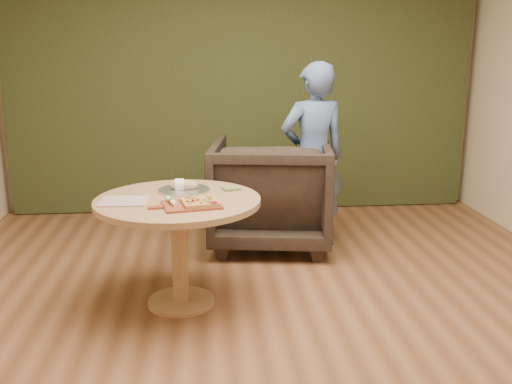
{
  "coord_description": "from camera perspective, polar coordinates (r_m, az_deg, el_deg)",
  "views": [
    {
      "loc": [
        -0.39,
        -3.1,
        1.72
      ],
      "look_at": [
        -0.09,
        0.25,
        0.86
      ],
      "focal_mm": 40.0,
      "sensor_mm": 36.0,
      "label": 1
    }
  ],
  "objects": [
    {
      "name": "pedestal_table",
      "position": [
        3.82,
        -7.77,
        -2.68
      ],
      "size": [
        1.09,
        1.09,
        0.75
      ],
      "rotation": [
        0.0,
        0.0,
        -0.11
      ],
      "color": "tan",
      "rests_on": "ground"
    },
    {
      "name": "person_standing",
      "position": [
        4.92,
        5.71,
        3.55
      ],
      "size": [
        0.65,
        0.5,
        1.6
      ],
      "primitive_type": "imported",
      "rotation": [
        0.0,
        0.0,
        3.36
      ],
      "color": "#4A6490",
      "rests_on": "ground"
    },
    {
      "name": "pizza_paddle",
      "position": [
        3.59,
        -6.64,
        -1.29
      ],
      "size": [
        0.47,
        0.34,
        0.01
      ],
      "rotation": [
        0.0,
        0.0,
        0.2
      ],
      "color": "brown",
      "rests_on": "pedestal_table"
    },
    {
      "name": "newspaper",
      "position": [
        3.75,
        -13.05,
        -0.9
      ],
      "size": [
        0.31,
        0.26,
        0.01
      ],
      "primitive_type": "cube",
      "rotation": [
        0.0,
        0.0,
        -0.05
      ],
      "color": "silver",
      "rests_on": "pedestal_table"
    },
    {
      "name": "armchair",
      "position": [
        4.98,
        1.48,
        0.46
      ],
      "size": [
        1.14,
        1.08,
        1.04
      ],
      "primitive_type": "imported",
      "rotation": [
        0.0,
        0.0,
        3.0
      ],
      "color": "black",
      "rests_on": "ground"
    },
    {
      "name": "cutlery_roll",
      "position": [
        3.6,
        -8.45,
        -0.91
      ],
      "size": [
        0.09,
        0.19,
        0.03
      ],
      "rotation": [
        0.0,
        0.0,
        0.35
      ],
      "color": "white",
      "rests_on": "pizza_paddle"
    },
    {
      "name": "curtain",
      "position": [
        6.02,
        -1.44,
        11.35
      ],
      "size": [
        4.8,
        0.14,
        2.78
      ],
      "primitive_type": "cube",
      "color": "#283216",
      "rests_on": "ground"
    },
    {
      "name": "room_shell",
      "position": [
        3.14,
        2.07,
        8.5
      ],
      "size": [
        5.04,
        6.04,
        2.84
      ],
      "color": "brown",
      "rests_on": "ground"
    },
    {
      "name": "bread_roll",
      "position": [
        3.95,
        -7.35,
        0.69
      ],
      "size": [
        0.19,
        0.09,
        0.09
      ],
      "color": "tan",
      "rests_on": "serving_tray"
    },
    {
      "name": "serving_tray",
      "position": [
        3.96,
        -7.2,
        0.19
      ],
      "size": [
        0.36,
        0.36,
        0.02
      ],
      "color": "silver",
      "rests_on": "pedestal_table"
    },
    {
      "name": "green_packet",
      "position": [
        3.97,
        -2.46,
        0.36
      ],
      "size": [
        0.14,
        0.13,
        0.02
      ],
      "primitive_type": "cube",
      "rotation": [
        0.0,
        0.0,
        0.27
      ],
      "color": "#57652D",
      "rests_on": "pedestal_table"
    },
    {
      "name": "flatbread_pizza",
      "position": [
        3.58,
        -5.61,
        -0.98
      ],
      "size": [
        0.26,
        0.26,
        0.04
      ],
      "rotation": [
        0.0,
        0.0,
        0.2
      ],
      "color": "tan",
      "rests_on": "pizza_paddle"
    }
  ]
}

